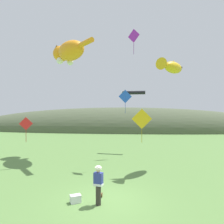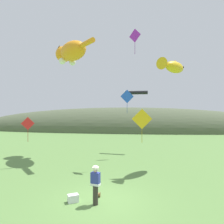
{
  "view_description": "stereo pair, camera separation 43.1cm",
  "coord_description": "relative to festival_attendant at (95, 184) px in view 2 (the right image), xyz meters",
  "views": [
    {
      "loc": [
        1.04,
        -10.17,
        4.44
      ],
      "look_at": [
        0.0,
        4.0,
        4.14
      ],
      "focal_mm": 35.0,
      "sensor_mm": 36.0,
      "label": 1
    },
    {
      "loc": [
        1.47,
        -10.13,
        4.44
      ],
      "look_at": [
        0.0,
        4.0,
        4.14
      ],
      "focal_mm": 35.0,
      "sensor_mm": 36.0,
      "label": 2
    }
  ],
  "objects": [
    {
      "name": "ground_plane",
      "position": [
        0.3,
        0.42,
        -0.95
      ],
      "size": [
        120.0,
        120.0,
        0.0
      ],
      "primitive_type": "plane",
      "color": "#5B8442"
    },
    {
      "name": "distant_hill_ridge",
      "position": [
        0.3,
        32.3,
        -0.95
      ],
      "size": [
        62.86,
        11.95,
        8.87
      ],
      "color": "#4C563D",
      "rests_on": "ground"
    },
    {
      "name": "festival_attendant",
      "position": [
        0.0,
        0.0,
        0.0
      ],
      "size": [
        0.48,
        0.36,
        1.77
      ],
      "color": "#332D28",
      "rests_on": "ground"
    },
    {
      "name": "kite_spool",
      "position": [
        0.01,
        0.87,
        -0.84
      ],
      "size": [
        0.12,
        0.24,
        0.24
      ],
      "color": "olive",
      "rests_on": "ground"
    },
    {
      "name": "picnic_cooler",
      "position": [
        -1.09,
        0.16,
        -0.77
      ],
      "size": [
        0.59,
        0.52,
        0.36
      ],
      "color": "white",
      "rests_on": "ground"
    },
    {
      "name": "kite_giant_cat",
      "position": [
        -4.04,
        9.76,
        8.5
      ],
      "size": [
        4.7,
        5.33,
        2.0
      ],
      "color": "orange"
    },
    {
      "name": "kite_fish_windsock",
      "position": [
        4.47,
        6.41,
        6.43
      ],
      "size": [
        2.49,
        3.03,
        0.96
      ],
      "color": "gold"
    },
    {
      "name": "kite_tube_streamer",
      "position": [
        1.86,
        12.45,
        4.97
      ],
      "size": [
        2.4,
        0.76,
        0.44
      ],
      "color": "black"
    },
    {
      "name": "kite_diamond_red",
      "position": [
        -6.25,
        5.95,
        2.25
      ],
      "size": [
        0.93,
        0.34,
        1.88
      ],
      "color": "red"
    },
    {
      "name": "kite_diamond_violet",
      "position": [
        1.78,
        7.31,
        9.0
      ],
      "size": [
        0.89,
        0.61,
        1.97
      ],
      "color": "purple"
    },
    {
      "name": "kite_diamond_gold",
      "position": [
        2.25,
        4.66,
        2.71
      ],
      "size": [
        1.34,
        0.09,
        2.24
      ],
      "color": "yellow"
    },
    {
      "name": "kite_diamond_blue",
      "position": [
        1.09,
        9.85,
        4.45
      ],
      "size": [
        1.18,
        0.29,
        2.11
      ],
      "color": "blue"
    }
  ]
}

